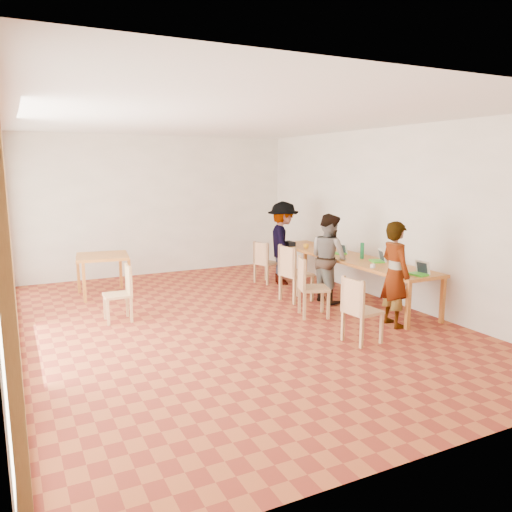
# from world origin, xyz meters

# --- Properties ---
(ground) EXTENTS (8.00, 8.00, 0.00)m
(ground) POSITION_xyz_m (0.00, 0.00, 0.00)
(ground) COLOR #A04A26
(ground) RESTS_ON ground
(wall_back) EXTENTS (6.00, 0.10, 3.00)m
(wall_back) POSITION_xyz_m (0.00, 4.00, 1.50)
(wall_back) COLOR silver
(wall_back) RESTS_ON ground
(wall_front) EXTENTS (6.00, 0.10, 3.00)m
(wall_front) POSITION_xyz_m (0.00, -4.00, 1.50)
(wall_front) COLOR silver
(wall_front) RESTS_ON ground
(wall_right) EXTENTS (0.10, 8.00, 3.00)m
(wall_right) POSITION_xyz_m (3.00, 0.00, 1.50)
(wall_right) COLOR silver
(wall_right) RESTS_ON ground
(window_wall) EXTENTS (0.10, 8.00, 3.00)m
(window_wall) POSITION_xyz_m (-2.96, 0.00, 1.50)
(window_wall) COLOR white
(window_wall) RESTS_ON ground
(ceiling) EXTENTS (6.00, 8.00, 0.04)m
(ceiling) POSITION_xyz_m (0.00, 0.00, 3.02)
(ceiling) COLOR white
(ceiling) RESTS_ON wall_back
(communal_table) EXTENTS (0.80, 4.00, 0.75)m
(communal_table) POSITION_xyz_m (2.50, 0.48, 0.70)
(communal_table) COLOR #C66F2C
(communal_table) RESTS_ON ground
(side_table) EXTENTS (0.90, 0.90, 0.75)m
(side_table) POSITION_xyz_m (-1.43, 2.54, 0.67)
(side_table) COLOR #C66F2C
(side_table) RESTS_ON ground
(chair_near) EXTENTS (0.46, 0.46, 0.48)m
(chair_near) POSITION_xyz_m (1.14, -1.60, 0.55)
(chair_near) COLOR tan
(chair_near) RESTS_ON ground
(chair_mid) EXTENTS (0.56, 0.56, 0.50)m
(chair_mid) POSITION_xyz_m (1.21, -0.26, 0.58)
(chair_mid) COLOR tan
(chair_mid) RESTS_ON ground
(chair_far) EXTENTS (0.52, 0.52, 0.53)m
(chair_far) POSITION_xyz_m (1.44, 0.62, 0.61)
(chair_far) COLOR tan
(chair_far) RESTS_ON ground
(chair_empty) EXTENTS (0.51, 0.51, 0.45)m
(chair_empty) POSITION_xyz_m (1.64, 2.08, 0.52)
(chair_empty) COLOR tan
(chair_empty) RESTS_ON ground
(chair_spare) EXTENTS (0.41, 0.41, 0.45)m
(chair_spare) POSITION_xyz_m (-1.42, 0.81, 0.52)
(chair_spare) COLOR tan
(chair_spare) RESTS_ON ground
(person_near) EXTENTS (0.43, 0.61, 1.56)m
(person_near) POSITION_xyz_m (2.11, -1.22, 0.78)
(person_near) COLOR gray
(person_near) RESTS_ON ground
(person_mid) EXTENTS (0.61, 0.77, 1.54)m
(person_mid) POSITION_xyz_m (2.03, 0.35, 0.77)
(person_mid) COLOR gray
(person_mid) RESTS_ON ground
(person_far) EXTENTS (0.93, 1.21, 1.66)m
(person_far) POSITION_xyz_m (1.98, 1.91, 0.83)
(person_far) COLOR gray
(person_far) RESTS_ON ground
(laptop_near) EXTENTS (0.24, 0.27, 0.21)m
(laptop_near) POSITION_xyz_m (2.50, -1.32, 0.81)
(laptop_near) COLOR #45CB2B
(laptop_near) RESTS_ON communal_table
(laptop_mid) EXTENTS (0.29, 0.31, 0.22)m
(laptop_mid) POSITION_xyz_m (2.65, -0.23, 0.81)
(laptop_mid) COLOR #45CB2B
(laptop_mid) RESTS_ON communal_table
(laptop_far) EXTENTS (0.23, 0.26, 0.19)m
(laptop_far) POSITION_xyz_m (2.53, 0.71, 0.80)
(laptop_far) COLOR #45CB2B
(laptop_far) RESTS_ON communal_table
(yellow_mug) EXTENTS (0.14, 0.14, 0.09)m
(yellow_mug) POSITION_xyz_m (2.30, 1.54, 0.79)
(yellow_mug) COLOR orange
(yellow_mug) RESTS_ON communal_table
(green_bottle) EXTENTS (0.07, 0.07, 0.28)m
(green_bottle) POSITION_xyz_m (2.57, 0.14, 0.89)
(green_bottle) COLOR #187D3F
(green_bottle) RESTS_ON communal_table
(clear_glass) EXTENTS (0.07, 0.07, 0.09)m
(clear_glass) POSITION_xyz_m (2.60, 1.57, 0.80)
(clear_glass) COLOR silver
(clear_glass) RESTS_ON communal_table
(condiment_cup) EXTENTS (0.08, 0.08, 0.06)m
(condiment_cup) POSITION_xyz_m (2.22, -0.58, 0.78)
(condiment_cup) COLOR white
(condiment_cup) RESTS_ON communal_table
(pink_phone) EXTENTS (0.05, 0.10, 0.01)m
(pink_phone) POSITION_xyz_m (2.62, -0.72, 0.76)
(pink_phone) COLOR #F94A7E
(pink_phone) RESTS_ON communal_table
(black_pouch) EXTENTS (0.16, 0.26, 0.09)m
(black_pouch) POSITION_xyz_m (2.16, 1.96, 0.80)
(black_pouch) COLOR black
(black_pouch) RESTS_ON communal_table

